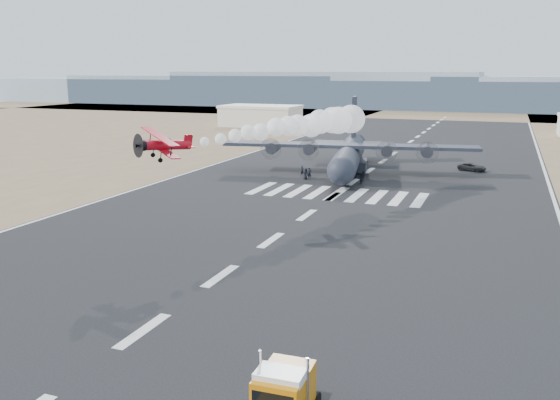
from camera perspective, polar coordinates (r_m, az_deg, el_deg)
The scene contains 20 objects.
ground at distance 43.23m, azimuth -13.04°, elevation -12.16°, with size 500.00×500.00×0.00m, color black.
scrub_far at distance 263.89m, azimuth 16.15°, elevation 8.06°, with size 500.00×80.00×0.00m, color #796145.
runway_markings at distance 96.68m, azimuth 7.08°, elevation 1.73°, with size 60.00×260.00×0.01m, color silver, non-canonical shape.
ridge_seg_a at distance 364.58m, azimuth -15.97°, elevation 10.16°, with size 150.00×50.00×13.00m, color gray.
ridge_seg_b at distance 329.90m, azimuth -6.73°, elevation 10.53°, with size 150.00×50.00×15.00m, color gray.
ridge_seg_c at distance 305.30m, azimuth 4.34°, elevation 10.62°, with size 150.00×50.00×17.00m, color gray.
ridge_seg_d at distance 293.41m, azimuth 16.76°, elevation 9.68°, with size 150.00×50.00×13.00m, color gray.
hangar_left at distance 192.90m, azimuth -1.88°, elevation 8.13°, with size 24.50×14.50×6.70m.
aerobatic_biplane at distance 60.19m, azimuth -11.18°, elevation 5.24°, with size 6.54×6.17×3.16m.
smoke_trail at distance 82.43m, azimuth 4.15°, elevation 7.49°, with size 11.63×34.46×4.16m.
transport_aircraft at distance 105.98m, azimuth 6.66°, elevation 4.47°, with size 44.07×36.10×12.75m.
support_vehicle at distance 111.95m, azimuth 18.00°, elevation 3.03°, with size 2.28×4.94×1.37m, color black.
crew_a at distance 101.54m, azimuth 2.14°, elevation 2.82°, with size 0.62×0.51×1.71m, color black.
crew_b at distance 97.86m, azimuth 7.99°, elevation 2.30°, with size 0.77×0.48×1.59m, color black.
crew_c at distance 96.72m, azimuth 6.48°, elevation 2.26°, with size 1.10×0.51×1.71m, color black.
crew_d at distance 96.92m, azimuth 5.68°, elevation 2.26°, with size 0.92×0.47×1.57m, color black.
crew_e at distance 98.22m, azimuth 2.47°, elevation 2.53°, with size 0.91×0.56×1.87m, color black.
crew_f at distance 99.83m, azimuth 7.31°, elevation 2.55°, with size 1.55×0.50×1.67m, color black.
crew_g at distance 98.69m, azimuth 2.84°, elevation 2.58°, with size 0.69×0.56×1.88m, color black.
crew_h at distance 94.79m, azimuth 7.80°, elevation 2.04°, with size 0.87×0.54×1.78m, color black.
Camera 1 is at (22.58, -32.32, 17.72)m, focal length 38.00 mm.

